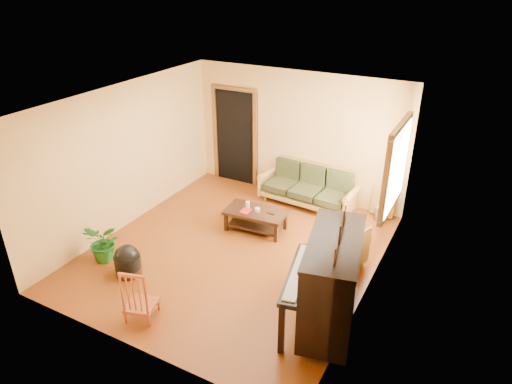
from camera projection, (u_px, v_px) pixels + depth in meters
The scene contains 16 objects.
floor at pixel (236, 251), 7.77m from camera, with size 5.00×5.00×0.00m, color #5A280B.
doorway at pixel (235, 137), 9.89m from camera, with size 1.08×0.16×2.05m, color black.
window at pixel (396, 168), 7.20m from camera, with size 0.12×1.36×1.46m, color white.
sofa at pixel (307, 186), 9.09m from camera, with size 1.93×0.81×0.83m, color olive.
coffee_table at pixel (256, 220), 8.31m from camera, with size 1.10×0.60×0.40m, color black.
armchair at pixel (340, 247), 7.18m from camera, with size 0.73×0.77×0.77m, color olive.
piano at pixel (331, 284), 5.88m from camera, with size 0.90×1.52×1.35m, color black.
footstool at pixel (128, 264), 7.10m from camera, with size 0.41×0.41×0.39m, color black.
red_chair at pixel (140, 292), 6.13m from camera, with size 0.39×0.42×0.83m, color #963D1B.
leaning_frame at pixel (383, 202), 8.73m from camera, with size 0.46×0.10×0.62m, color #C58B41.
ceramic_crock at pixel (381, 213), 8.69m from camera, with size 0.20×0.20×0.25m, color #324E97.
potted_plant at pixel (104, 243), 7.38m from camera, with size 0.61×0.52×0.67m, color #1A5D1B.
book at pixel (241, 210), 8.22m from camera, with size 0.18×0.24×0.02m, color #A3151C.
candle at pixel (248, 205), 8.30m from camera, with size 0.07×0.07×0.12m, color white.
glass_jar at pixel (257, 210), 8.19m from camera, with size 0.10×0.10×0.06m, color silver.
remote at pixel (271, 214), 8.10m from camera, with size 0.14×0.04×0.01m, color black.
Camera 1 is at (3.38, -5.59, 4.35)m, focal length 32.00 mm.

